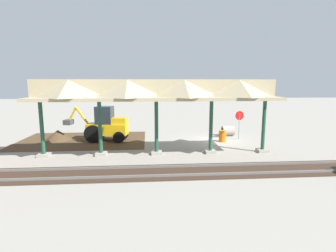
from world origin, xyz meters
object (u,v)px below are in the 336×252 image
Objects in this scene: concrete_pipe at (228,131)px; traffic_barrel at (222,136)px; backhoe at (106,126)px; stop_sign at (239,119)px.

traffic_barrel reaches higher than concrete_pipe.
concrete_pipe is at bearing -173.17° from backhoe.
traffic_barrel is (-9.36, 1.03, -0.82)m from backhoe.
backhoe is 10.63m from concrete_pipe.
stop_sign is 2.65× the size of traffic_barrel.
backhoe reaches higher than traffic_barrel.
backhoe is (11.00, -0.25, -0.45)m from stop_sign.
concrete_pipe is at bearing -116.83° from traffic_barrel.
traffic_barrel is at bearing 63.17° from concrete_pipe.
traffic_barrel is (1.16, 2.30, 0.00)m from concrete_pipe.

